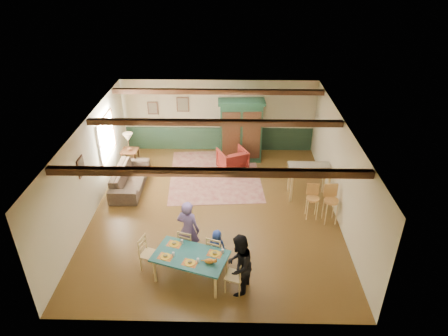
{
  "coord_description": "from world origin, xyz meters",
  "views": [
    {
      "loc": [
        0.48,
        -9.63,
        6.84
      ],
      "look_at": [
        0.26,
        0.48,
        1.15
      ],
      "focal_mm": 32.0,
      "sensor_mm": 36.0,
      "label": 1
    }
  ],
  "objects_px": {
    "person_man": "(188,229)",
    "armchair": "(232,160)",
    "bar_stool_right": "(331,205)",
    "dining_chair_far_left": "(188,243)",
    "cat": "(210,261)",
    "table_lamp": "(129,142)",
    "person_woman": "(239,265)",
    "bar_stool_left": "(312,202)",
    "person_child": "(217,247)",
    "dining_chair_far_right": "(216,249)",
    "sofa": "(130,178)",
    "dining_chair_end_right": "(235,275)",
    "dining_table": "(191,267)",
    "end_table": "(131,159)",
    "armoire": "(241,131)",
    "dining_chair_end_left": "(150,254)",
    "counter_table": "(308,182)"
  },
  "relations": [
    {
      "from": "dining_chair_far_left",
      "to": "person_woman",
      "type": "relative_size",
      "value": 0.58
    },
    {
      "from": "bar_stool_left",
      "to": "person_man",
      "type": "bearing_deg",
      "value": -150.72
    },
    {
      "from": "dining_chair_far_right",
      "to": "dining_chair_end_right",
      "type": "relative_size",
      "value": 1.0
    },
    {
      "from": "dining_chair_far_right",
      "to": "end_table",
      "type": "distance_m",
      "value": 5.72
    },
    {
      "from": "bar_stool_left",
      "to": "table_lamp",
      "type": "bearing_deg",
      "value": 156.8
    },
    {
      "from": "dining_chair_end_left",
      "to": "cat",
      "type": "xyz_separation_m",
      "value": [
        1.46,
        -0.58,
        0.34
      ]
    },
    {
      "from": "cat",
      "to": "counter_table",
      "type": "height_order",
      "value": "counter_table"
    },
    {
      "from": "dining_chair_far_right",
      "to": "dining_chair_end_right",
      "type": "xyz_separation_m",
      "value": [
        0.45,
        -0.85,
        0.0
      ]
    },
    {
      "from": "dining_chair_end_left",
      "to": "sofa",
      "type": "distance_m",
      "value": 3.9
    },
    {
      "from": "dining_chair_far_right",
      "to": "armoire",
      "type": "height_order",
      "value": "armoire"
    },
    {
      "from": "dining_chair_far_left",
      "to": "counter_table",
      "type": "height_order",
      "value": "counter_table"
    },
    {
      "from": "dining_chair_end_right",
      "to": "person_woman",
      "type": "relative_size",
      "value": 0.58
    },
    {
      "from": "dining_chair_far_left",
      "to": "person_child",
      "type": "height_order",
      "value": "person_child"
    },
    {
      "from": "person_woman",
      "to": "bar_stool_left",
      "type": "height_order",
      "value": "person_woman"
    },
    {
      "from": "dining_chair_far_left",
      "to": "person_child",
      "type": "relative_size",
      "value": 0.95
    },
    {
      "from": "armchair",
      "to": "table_lamp",
      "type": "bearing_deg",
      "value": -27.6
    },
    {
      "from": "bar_stool_right",
      "to": "dining_chair_far_left",
      "type": "bearing_deg",
      "value": -161.96
    },
    {
      "from": "dining_table",
      "to": "bar_stool_right",
      "type": "relative_size",
      "value": 1.47
    },
    {
      "from": "dining_chair_end_left",
      "to": "armchair",
      "type": "height_order",
      "value": "dining_chair_end_left"
    },
    {
      "from": "bar_stool_right",
      "to": "dining_chair_end_left",
      "type": "bearing_deg",
      "value": -161.24
    },
    {
      "from": "person_woman",
      "to": "armoire",
      "type": "relative_size",
      "value": 0.68
    },
    {
      "from": "armoire",
      "to": "end_table",
      "type": "xyz_separation_m",
      "value": [
        -3.82,
        -0.65,
        -0.79
      ]
    },
    {
      "from": "sofa",
      "to": "table_lamp",
      "type": "bearing_deg",
      "value": 11.51
    },
    {
      "from": "person_man",
      "to": "armchair",
      "type": "relative_size",
      "value": 1.78
    },
    {
      "from": "dining_chair_end_left",
      "to": "person_child",
      "type": "distance_m",
      "value": 1.61
    },
    {
      "from": "bar_stool_right",
      "to": "dining_chair_end_right",
      "type": "bearing_deg",
      "value": -139.4
    },
    {
      "from": "dining_chair_far_right",
      "to": "sofa",
      "type": "relative_size",
      "value": 0.39
    },
    {
      "from": "dining_chair_far_right",
      "to": "person_woman",
      "type": "xyz_separation_m",
      "value": [
        0.54,
        -0.87,
        0.32
      ]
    },
    {
      "from": "dining_chair_far_left",
      "to": "dining_table",
      "type": "bearing_deg",
      "value": 119.05
    },
    {
      "from": "counter_table",
      "to": "bar_stool_left",
      "type": "distance_m",
      "value": 1.06
    },
    {
      "from": "dining_table",
      "to": "end_table",
      "type": "relative_size",
      "value": 2.47
    },
    {
      "from": "armoire",
      "to": "sofa",
      "type": "xyz_separation_m",
      "value": [
        -3.56,
        -1.94,
        -0.79
      ]
    },
    {
      "from": "armchair",
      "to": "bar_stool_left",
      "type": "height_order",
      "value": "bar_stool_left"
    },
    {
      "from": "armchair",
      "to": "sofa",
      "type": "bearing_deg",
      "value": -5.97
    },
    {
      "from": "person_woman",
      "to": "sofa",
      "type": "distance_m",
      "value": 5.56
    },
    {
      "from": "armoire",
      "to": "bar_stool_left",
      "type": "distance_m",
      "value": 4.03
    },
    {
      "from": "dining_chair_far_right",
      "to": "person_man",
      "type": "xyz_separation_m",
      "value": [
        -0.68,
        0.3,
        0.36
      ]
    },
    {
      "from": "sofa",
      "to": "bar_stool_right",
      "type": "relative_size",
      "value": 2.01
    },
    {
      "from": "counter_table",
      "to": "dining_table",
      "type": "bearing_deg",
      "value": -132.64
    },
    {
      "from": "counter_table",
      "to": "armchair",
      "type": "bearing_deg",
      "value": 145.5
    },
    {
      "from": "dining_chair_far_right",
      "to": "bar_stool_left",
      "type": "relative_size",
      "value": 0.86
    },
    {
      "from": "person_woman",
      "to": "dining_chair_end_right",
      "type": "bearing_deg",
      "value": -90.0
    },
    {
      "from": "person_child",
      "to": "armchair",
      "type": "height_order",
      "value": "person_child"
    },
    {
      "from": "dining_chair_end_right",
      "to": "bar_stool_left",
      "type": "bearing_deg",
      "value": 160.17
    },
    {
      "from": "cat",
      "to": "dining_table",
      "type": "bearing_deg",
      "value": 169.7
    },
    {
      "from": "dining_chair_end_right",
      "to": "armoire",
      "type": "bearing_deg",
      "value": -163.89
    },
    {
      "from": "dining_table",
      "to": "end_table",
      "type": "xyz_separation_m",
      "value": [
        -2.59,
        5.29,
        -0.01
      ]
    },
    {
      "from": "cat",
      "to": "table_lamp",
      "type": "height_order",
      "value": "table_lamp"
    },
    {
      "from": "person_woman",
      "to": "armchair",
      "type": "bearing_deg",
      "value": -160.24
    },
    {
      "from": "cat",
      "to": "armchair",
      "type": "xyz_separation_m",
      "value": [
        0.49,
        5.37,
        -0.37
      ]
    }
  ]
}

